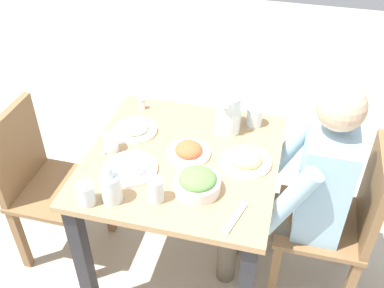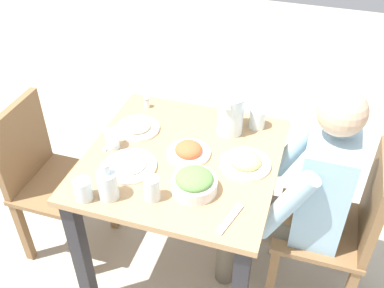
# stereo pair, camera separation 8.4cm
# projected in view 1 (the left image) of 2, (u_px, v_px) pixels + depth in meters

# --- Properties ---
(ground_plane) EXTENTS (8.00, 8.00, 0.00)m
(ground_plane) POSITION_uv_depth(u_px,v_px,m) (184.00, 264.00, 2.40)
(ground_plane) COLOR #B7AD99
(dining_table) EXTENTS (0.82, 0.82, 0.75)m
(dining_table) POSITION_uv_depth(u_px,v_px,m) (183.00, 181.00, 2.02)
(dining_table) COLOR tan
(dining_table) RESTS_ON ground_plane
(chair_near) EXTENTS (0.40, 0.40, 0.86)m
(chair_near) POSITION_uv_depth(u_px,v_px,m) (341.00, 218.00, 2.01)
(chair_near) COLOR olive
(chair_near) RESTS_ON ground_plane
(chair_far) EXTENTS (0.40, 0.40, 0.86)m
(chair_far) POSITION_uv_depth(u_px,v_px,m) (41.00, 179.00, 2.21)
(chair_far) COLOR olive
(chair_far) RESTS_ON ground_plane
(diner_near) EXTENTS (0.48, 0.53, 1.16)m
(diner_near) POSITION_uv_depth(u_px,v_px,m) (300.00, 187.00, 1.96)
(diner_near) COLOR #9EC6E0
(diner_near) RESTS_ON ground_plane
(water_pitcher) EXTENTS (0.16, 0.12, 0.19)m
(water_pitcher) POSITION_uv_depth(u_px,v_px,m) (228.00, 113.00, 2.03)
(water_pitcher) COLOR silver
(water_pitcher) RESTS_ON dining_table
(salad_bowl) EXTENTS (0.18, 0.18, 0.09)m
(salad_bowl) POSITION_uv_depth(u_px,v_px,m) (197.00, 182.00, 1.74)
(salad_bowl) COLOR white
(salad_bowl) RESTS_ON dining_table
(plate_yoghurt) EXTENTS (0.23, 0.23, 0.04)m
(plate_yoghurt) POSITION_uv_depth(u_px,v_px,m) (131.00, 167.00, 1.86)
(plate_yoghurt) COLOR white
(plate_yoghurt) RESTS_ON dining_table
(plate_rice_curry) EXTENTS (0.19, 0.19, 0.06)m
(plate_rice_curry) POSITION_uv_depth(u_px,v_px,m) (189.00, 151.00, 1.93)
(plate_rice_curry) COLOR white
(plate_rice_curry) RESTS_ON dining_table
(plate_beans) EXTENTS (0.20, 0.20, 0.04)m
(plate_beans) POSITION_uv_depth(u_px,v_px,m) (135.00, 129.00, 2.07)
(plate_beans) COLOR white
(plate_beans) RESTS_ON dining_table
(plate_fries) EXTENTS (0.22, 0.22, 0.06)m
(plate_fries) POSITION_uv_depth(u_px,v_px,m) (246.00, 160.00, 1.89)
(plate_fries) COLOR white
(plate_fries) RESTS_ON dining_table
(water_glass_far_left) EXTENTS (0.06, 0.06, 0.09)m
(water_glass_far_left) POSITION_uv_depth(u_px,v_px,m) (111.00, 142.00, 1.94)
(water_glass_far_left) COLOR silver
(water_glass_far_left) RESTS_ON dining_table
(water_glass_near_left) EXTENTS (0.06, 0.06, 0.10)m
(water_glass_near_left) POSITION_uv_depth(u_px,v_px,m) (156.00, 190.00, 1.70)
(water_glass_near_left) COLOR silver
(water_glass_near_left) RESTS_ON dining_table
(water_glass_near_right) EXTENTS (0.07, 0.07, 0.09)m
(water_glass_near_right) POSITION_uv_depth(u_px,v_px,m) (86.00, 194.00, 1.69)
(water_glass_near_right) COLOR silver
(water_glass_near_right) RESTS_ON dining_table
(water_glass_by_pitcher) EXTENTS (0.07, 0.07, 0.09)m
(water_glass_by_pitcher) POSITION_uv_depth(u_px,v_px,m) (254.00, 117.00, 2.09)
(water_glass_by_pitcher) COLOR silver
(water_glass_by_pitcher) RESTS_ON dining_table
(oil_carafe) EXTENTS (0.08, 0.08, 0.16)m
(oil_carafe) POSITION_uv_depth(u_px,v_px,m) (111.00, 189.00, 1.69)
(oil_carafe) COLOR silver
(oil_carafe) RESTS_ON dining_table
(salt_shaker) EXTENTS (0.03, 0.03, 0.05)m
(salt_shaker) POSITION_uv_depth(u_px,v_px,m) (142.00, 104.00, 2.21)
(salt_shaker) COLOR white
(salt_shaker) RESTS_ON dining_table
(fork_near) EXTENTS (0.17, 0.07, 0.01)m
(fork_near) POSITION_uv_depth(u_px,v_px,m) (235.00, 217.00, 1.65)
(fork_near) COLOR silver
(fork_near) RESTS_ON dining_table
(knife_near) EXTENTS (0.19, 0.03, 0.01)m
(knife_near) POSITION_uv_depth(u_px,v_px,m) (112.00, 141.00, 2.01)
(knife_near) COLOR silver
(knife_near) RESTS_ON dining_table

